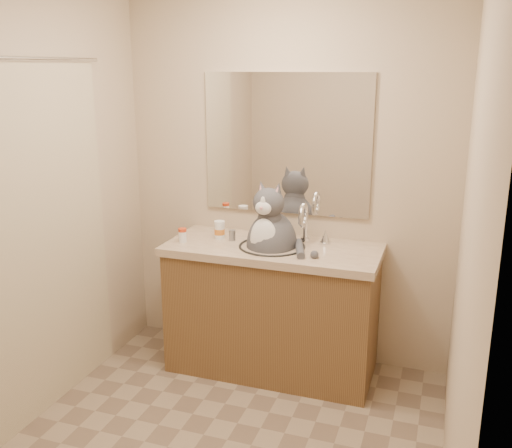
{
  "coord_description": "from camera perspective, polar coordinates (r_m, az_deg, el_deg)",
  "views": [
    {
      "loc": [
        1.0,
        -2.29,
        1.93
      ],
      "look_at": [
        -0.0,
        0.65,
        1.07
      ],
      "focal_mm": 40.0,
      "sensor_mm": 36.0,
      "label": 1
    }
  ],
  "objects": [
    {
      "name": "pill_bottle_redcap",
      "position": [
        3.66,
        -7.36,
        -1.11
      ],
      "size": [
        0.07,
        0.07,
        0.09
      ],
      "rotation": [
        0.0,
        0.0,
        0.31
      ],
      "color": "white",
      "rests_on": "vanity"
    },
    {
      "name": "room",
      "position": [
        2.6,
        -4.55,
        -0.89
      ],
      "size": [
        2.22,
        2.52,
        2.42
      ],
      "color": "gray",
      "rests_on": "ground"
    },
    {
      "name": "cat",
      "position": [
        3.55,
        1.52,
        -1.58
      ],
      "size": [
        0.44,
        0.41,
        0.63
      ],
      "rotation": [
        0.0,
        0.0,
        -0.13
      ],
      "color": "#4A4A4F",
      "rests_on": "vanity"
    },
    {
      "name": "pill_bottle_orange",
      "position": [
        3.71,
        -3.66,
        -0.62
      ],
      "size": [
        0.09,
        0.09,
        0.12
      ],
      "rotation": [
        0.0,
        0.0,
        0.34
      ],
      "color": "white",
      "rests_on": "vanity"
    },
    {
      "name": "vanity",
      "position": [
        3.71,
        1.66,
        -8.18
      ],
      "size": [
        1.34,
        0.59,
        1.12
      ],
      "color": "brown",
      "rests_on": "ground"
    },
    {
      "name": "mirror",
      "position": [
        3.69,
        3.03,
        7.95
      ],
      "size": [
        1.1,
        0.02,
        0.9
      ],
      "primitive_type": "cube",
      "color": "white",
      "rests_on": "room"
    },
    {
      "name": "grey_canister",
      "position": [
        3.67,
        -2.4,
        -1.13
      ],
      "size": [
        0.05,
        0.05,
        0.07
      ],
      "rotation": [
        0.0,
        0.0,
        -0.31
      ],
      "color": "gray",
      "rests_on": "vanity"
    },
    {
      "name": "shower_curtain",
      "position": [
        3.27,
        -20.91,
        -1.55
      ],
      "size": [
        0.02,
        1.3,
        1.93
      ],
      "color": "#C4B394",
      "rests_on": "ground"
    }
  ]
}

